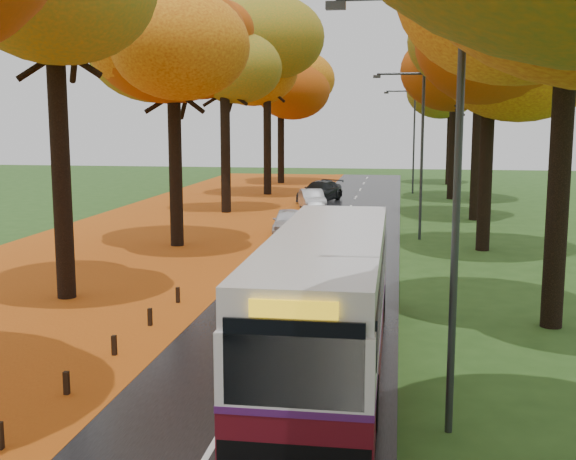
% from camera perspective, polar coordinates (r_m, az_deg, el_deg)
% --- Properties ---
extents(road, '(6.50, 90.00, 0.04)m').
position_cam_1_polar(road, '(30.82, 2.74, -2.04)').
color(road, black).
rests_on(road, ground).
extents(centre_line, '(0.12, 90.00, 0.01)m').
position_cam_1_polar(centre_line, '(30.82, 2.74, -2.00)').
color(centre_line, silver).
rests_on(centre_line, road).
extents(leaf_verge, '(12.00, 90.00, 0.02)m').
position_cam_1_polar(leaf_verge, '(32.99, -13.00, -1.56)').
color(leaf_verge, '#9A3E0E').
rests_on(leaf_verge, ground).
extents(leaf_drift, '(0.90, 90.00, 0.01)m').
position_cam_1_polar(leaf_drift, '(31.28, -2.82, -1.84)').
color(leaf_drift, '#BC5813').
rests_on(leaf_drift, road).
extents(trees_left, '(9.20, 74.00, 13.88)m').
position_cam_1_polar(trees_left, '(34.00, -9.29, 14.98)').
color(trees_left, black).
rests_on(trees_left, ground).
extents(trees_right, '(9.30, 74.20, 13.96)m').
position_cam_1_polar(trees_right, '(32.50, 16.44, 15.30)').
color(trees_right, black).
rests_on(trees_right, ground).
extents(streetlamp_near, '(2.45, 0.18, 8.00)m').
position_cam_1_polar(streetlamp_near, '(13.17, 12.14, 3.81)').
color(streetlamp_near, '#333538').
rests_on(streetlamp_near, ground).
extents(streetlamp_mid, '(2.45, 0.18, 8.00)m').
position_cam_1_polar(streetlamp_mid, '(35.13, 10.14, 6.87)').
color(streetlamp_mid, '#333538').
rests_on(streetlamp_mid, ground).
extents(streetlamp_far, '(2.45, 0.18, 8.00)m').
position_cam_1_polar(streetlamp_far, '(57.12, 9.68, 7.58)').
color(streetlamp_far, '#333538').
rests_on(streetlamp_far, ground).
extents(bus, '(2.73, 11.62, 3.05)m').
position_cam_1_polar(bus, '(17.39, 3.10, -5.10)').
color(bus, '#530D15').
rests_on(bus, road).
extents(car_white, '(1.86, 3.83, 1.26)m').
position_cam_1_polar(car_white, '(36.42, 0.00, 0.68)').
color(car_white, silver).
rests_on(car_white, road).
extents(car_silver, '(2.34, 4.09, 1.28)m').
position_cam_1_polar(car_silver, '(46.30, 1.91, 2.43)').
color(car_silver, '#A2A5AA').
rests_on(car_silver, road).
extents(car_dark, '(3.31, 5.21, 1.41)m').
position_cam_1_polar(car_dark, '(50.93, 2.55, 3.08)').
color(car_dark, black).
rests_on(car_dark, road).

